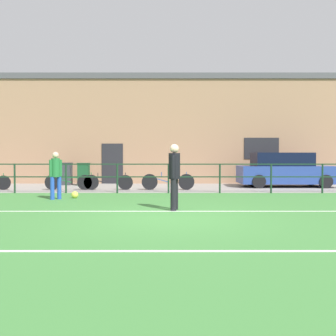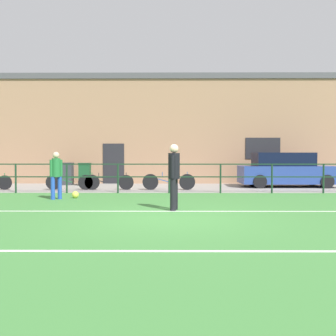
% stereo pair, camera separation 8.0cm
% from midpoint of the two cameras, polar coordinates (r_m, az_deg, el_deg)
% --- Properties ---
extents(ground, '(60.00, 44.00, 0.04)m').
position_cam_midpoint_polar(ground, '(8.99, -0.08, -7.51)').
color(ground, '#42843D').
extents(field_line_touchline, '(36.00, 0.11, 0.00)m').
position_cam_midpoint_polar(field_line_touchline, '(10.00, -0.07, -6.45)').
color(field_line_touchline, white).
rests_on(field_line_touchline, ground).
extents(field_line_hash, '(36.00, 0.11, 0.00)m').
position_cam_midpoint_polar(field_line_hash, '(5.87, -0.15, -12.26)').
color(field_line_hash, white).
rests_on(field_line_hash, ground).
extents(pavement_strip, '(48.00, 5.00, 0.02)m').
position_cam_midpoint_polar(pavement_strip, '(17.43, -0.02, -2.94)').
color(pavement_strip, gray).
rests_on(pavement_strip, ground).
extents(perimeter_fence, '(36.07, 0.07, 1.15)m').
position_cam_midpoint_polar(perimeter_fence, '(14.89, -0.03, -0.89)').
color(perimeter_fence, '#193823').
rests_on(perimeter_fence, ground).
extents(clubhouse_facade, '(28.00, 2.56, 5.75)m').
position_cam_midpoint_polar(clubhouse_facade, '(21.12, -0.01, 5.67)').
color(clubhouse_facade, '#A37A5B').
rests_on(clubhouse_facade, ground).
extents(player_goalkeeper, '(0.31, 0.47, 1.75)m').
position_cam_midpoint_polar(player_goalkeeper, '(10.14, 0.77, -0.71)').
color(player_goalkeeper, black).
rests_on(player_goalkeeper, ground).
extents(player_striker, '(0.37, 0.30, 1.58)m').
position_cam_midpoint_polar(player_striker, '(13.23, -16.52, -0.64)').
color(player_striker, blue).
rests_on(player_striker, ground).
extents(soccer_ball_match, '(0.24, 0.24, 0.24)m').
position_cam_midpoint_polar(soccer_ball_match, '(13.48, -13.84, -3.89)').
color(soccer_ball_match, '#E5E04C').
rests_on(soccer_ball_match, ground).
extents(parked_car_red, '(4.36, 1.95, 1.58)m').
position_cam_midpoint_polar(parked_car_red, '(18.61, 16.94, -0.37)').
color(parked_car_red, '#28428E').
rests_on(parked_car_red, pavement_strip).
extents(bicycle_parked_0, '(2.28, 0.04, 0.73)m').
position_cam_midpoint_polar(bicycle_parked_0, '(16.62, -14.26, -2.03)').
color(bicycle_parked_0, black).
rests_on(bicycle_parked_0, pavement_strip).
extents(bicycle_parked_1, '(2.34, 0.04, 0.73)m').
position_cam_midpoint_polar(bicycle_parked_1, '(16.33, -9.49, -2.08)').
color(bicycle_parked_1, black).
rests_on(bicycle_parked_1, pavement_strip).
extents(bicycle_parked_2, '(2.22, 0.04, 0.76)m').
position_cam_midpoint_polar(bicycle_parked_2, '(16.11, -0.12, -2.04)').
color(bicycle_parked_2, black).
rests_on(bicycle_parked_2, pavement_strip).
extents(trash_bin_0, '(0.59, 0.51, 1.10)m').
position_cam_midpoint_polar(trash_bin_0, '(19.59, -15.07, -0.82)').
color(trash_bin_0, '#33383D').
rests_on(trash_bin_0, pavement_strip).
extents(trash_bin_1, '(0.55, 0.47, 1.10)m').
position_cam_midpoint_polar(trash_bin_1, '(19.07, -12.53, -0.89)').
color(trash_bin_1, '#194C28').
rests_on(trash_bin_1, pavement_strip).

